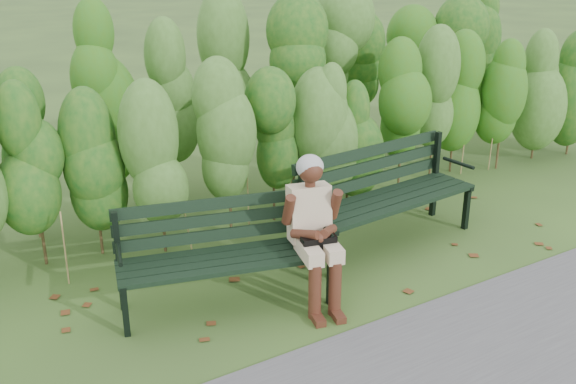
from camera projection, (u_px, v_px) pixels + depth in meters
ground at (308, 278)px, 6.33m from camera, size 80.00×80.00×0.00m
hedge_band at (215, 106)px, 7.35m from camera, size 11.04×1.67×2.42m
leaf_litter at (310, 274)px, 6.39m from camera, size 5.95×2.22×0.01m
bench_left at (223, 246)px, 5.75m from camera, size 1.90×1.04×0.91m
bench_right at (383, 188)px, 6.89m from camera, size 2.02×0.80×0.99m
seated_woman at (314, 222)px, 5.72m from camera, size 0.54×0.79×1.30m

